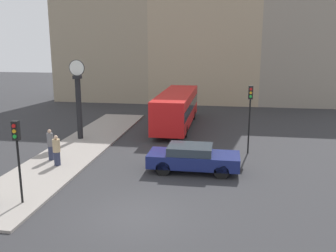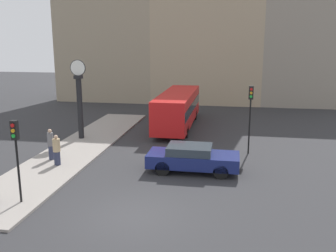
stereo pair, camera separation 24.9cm
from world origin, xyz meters
TOP-DOWN VIEW (x-y plane):
  - ground_plane at (0.00, 0.00)m, footprint 120.00×120.00m
  - sidewalk_corner at (-5.54, 8.31)m, footprint 3.46×20.63m
  - building_row at (-0.86, 27.47)m, footprint 30.50×5.00m
  - sedan_car at (1.75, 5.30)m, footprint 4.58×1.85m
  - bus_distant at (-0.45, 15.03)m, footprint 2.33×9.64m
  - traffic_light_near at (-4.65, 0.22)m, footprint 0.26×0.24m
  - traffic_light_far at (4.65, 8.94)m, footprint 0.26×0.24m
  - street_clock at (-6.26, 10.25)m, footprint 1.04×0.47m
  - pedestrian_grey_jacket at (-6.04, 5.59)m, footprint 0.32×0.32m
  - pedestrian_tan_coat at (-5.31, 4.80)m, footprint 0.38×0.38m

SIDE VIEW (x-z plane):
  - ground_plane at x=0.00m, z-range 0.00..0.00m
  - sidewalk_corner at x=-5.54m, z-range 0.00..0.11m
  - sedan_car at x=1.75m, z-range 0.04..1.40m
  - pedestrian_tan_coat at x=-5.31m, z-range 0.10..1.71m
  - pedestrian_grey_jacket at x=-6.04m, z-range 0.11..1.83m
  - bus_distant at x=-0.45m, z-range 0.20..2.85m
  - traffic_light_near at x=-4.65m, z-range 0.85..4.22m
  - street_clock at x=-6.26m, z-range 0.04..5.22m
  - traffic_light_far at x=4.65m, z-range 0.85..4.83m
  - building_row at x=-0.86m, z-range -0.54..17.03m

